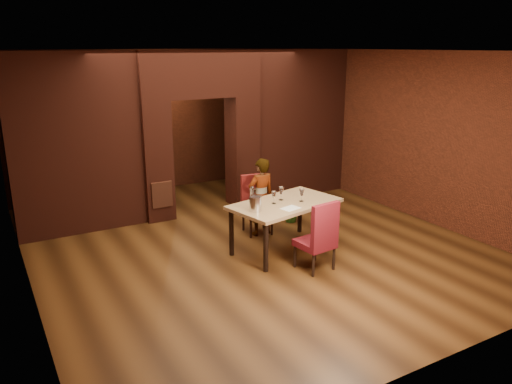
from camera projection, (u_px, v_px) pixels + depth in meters
floor at (249, 242)px, 8.67m from camera, size 8.00×8.00×0.00m
ceiling at (248, 51)px, 7.77m from camera, size 7.00×8.00×0.04m
wall_back at (165, 121)px, 11.55m from camera, size 7.00×0.04×3.20m
wall_front at (446, 224)px, 4.89m from camera, size 7.00×0.04×3.20m
wall_left at (16, 179)px, 6.55m from camera, size 0.04×8.00×3.20m
wall_right at (403, 133)px, 9.89m from camera, size 0.04×8.00×3.20m
pillar_left at (155, 161)px, 9.56m from camera, size 0.55×0.55×2.30m
pillar_right at (242, 151)px, 10.46m from camera, size 0.55×0.55×2.30m
lintel at (198, 74)px, 9.56m from camera, size 2.45×0.55×0.90m
wing_wall_left at (76, 145)px, 8.76m from camera, size 2.28×0.35×3.20m
wing_wall_right at (298, 124)px, 11.01m from camera, size 2.28×0.35×3.20m
vent_panel at (162, 195)px, 9.48m from camera, size 0.40×0.03×0.50m
rear_door at (151, 146)px, 11.46m from camera, size 0.90×0.08×2.10m
rear_door_frame at (151, 146)px, 11.43m from camera, size 1.02×0.04×2.22m
dining_table at (285, 226)px, 8.22m from camera, size 1.94×1.34×0.83m
chair_far at (257, 205)px, 8.95m from camera, size 0.55×0.55×1.05m
chair_near at (315, 235)px, 7.49m from camera, size 0.55×0.55×1.09m
person_seated at (261, 197)px, 8.83m from camera, size 0.53×0.36×1.40m
wine_glass_a at (274, 197)px, 8.01m from camera, size 0.08×0.08×0.20m
wine_glass_b at (281, 194)px, 8.19m from camera, size 0.09×0.09×0.22m
wine_glass_c at (302, 195)px, 8.12m from camera, size 0.09×0.09×0.21m
tasting_sheet at (291, 208)px, 7.80m from camera, size 0.33×0.27×0.00m
wine_bucket at (255, 204)px, 7.65m from camera, size 0.19×0.19×0.23m
water_bottle at (252, 195)px, 8.02m from camera, size 0.07×0.07×0.28m
potted_plant at (291, 210)px, 9.61m from camera, size 0.52×0.51×0.44m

